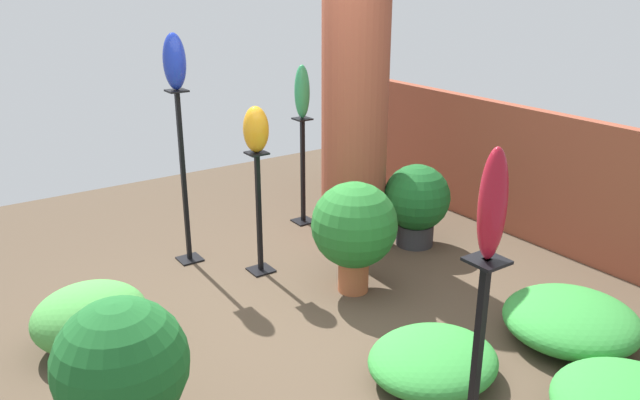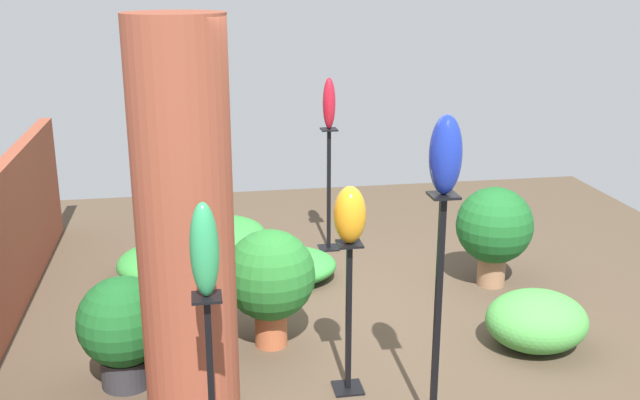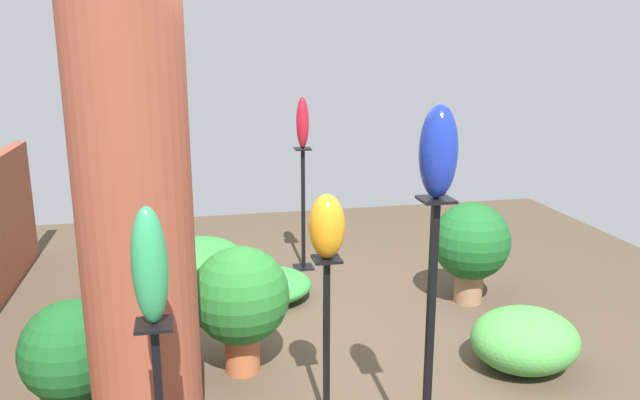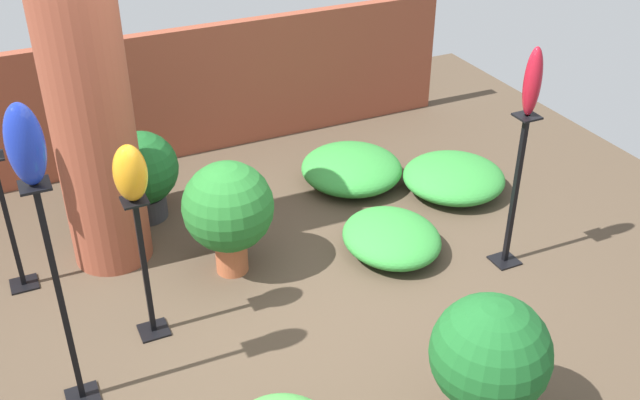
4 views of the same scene
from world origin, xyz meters
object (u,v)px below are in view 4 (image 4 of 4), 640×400
pedestal_amber (146,275)px  potted_plant_walkway_edge (490,356)px  brick_pillar (90,110)px  art_vase_ruby (533,82)px  pedestal_cobalt (63,308)px  potted_plant_mid_right (228,209)px  potted_plant_front_left (142,172)px  art_vase_cobalt (25,145)px  pedestal_ruby (514,198)px  pedestal_jade (10,230)px  art_vase_amber (130,173)px

pedestal_amber → potted_plant_walkway_edge: 2.26m
brick_pillar → pedestal_amber: (0.05, -1.04, -0.77)m
art_vase_ruby → potted_plant_walkway_edge: bearing=-132.0°
pedestal_cobalt → potted_plant_mid_right: (1.29, 0.87, -0.16)m
brick_pillar → potted_plant_front_left: 1.01m
art_vase_cobalt → potted_plant_mid_right: 1.97m
pedestal_cobalt → art_vase_ruby: bearing=1.0°
art_vase_ruby → pedestal_amber: bearing=172.4°
pedestal_ruby → potted_plant_mid_right: pedestal_ruby is taller
potted_plant_mid_right → brick_pillar: bearing=143.0°
art_vase_cobalt → pedestal_amber: bearing=37.0°
pedestal_cobalt → pedestal_ruby: 3.27m
brick_pillar → pedestal_jade: size_ratio=2.30×
potted_plant_walkway_edge → art_vase_amber: bearing=133.0°
potted_plant_front_left → art_vase_ruby: bearing=-37.9°
pedestal_cobalt → art_vase_cobalt: size_ratio=3.35×
potted_plant_mid_right → pedestal_cobalt: bearing=-146.2°
brick_pillar → pedestal_amber: 1.29m
pedestal_cobalt → potted_plant_mid_right: size_ratio=1.67×
brick_pillar → potted_plant_mid_right: bearing=-37.0°
art_vase_cobalt → potted_plant_walkway_edge: 2.72m
pedestal_jade → potted_plant_front_left: size_ratio=1.40×
brick_pillar → potted_plant_front_left: (0.38, 0.45, -0.82)m
art_vase_amber → pedestal_ruby: bearing=-7.6°
pedestal_amber → art_vase_amber: size_ratio=2.82×
potted_plant_mid_right → potted_plant_walkway_edge: (0.81, -2.10, -0.00)m
art_vase_ruby → art_vase_amber: art_vase_ruby is taller
brick_pillar → pedestal_amber: size_ratio=2.36×
art_vase_amber → potted_plant_walkway_edge: bearing=-47.0°
brick_pillar → potted_plant_mid_right: 1.21m
potted_plant_front_left → brick_pillar: bearing=-129.8°
pedestal_amber → art_vase_amber: art_vase_amber is taller
pedestal_amber → art_vase_cobalt: bearing=-143.0°
art_vase_ruby → art_vase_amber: size_ratio=1.33×
brick_pillar → art_vase_ruby: bearing=-26.9°
pedestal_amber → pedestal_cobalt: bearing=-143.0°
art_vase_ruby → potted_plant_walkway_edge: size_ratio=0.55×
potted_plant_mid_right → potted_plant_front_left: potted_plant_mid_right is taller
brick_pillar → potted_plant_walkway_edge: 3.21m
art_vase_cobalt → pedestal_jade: bearing=98.2°
pedestal_jade → potted_plant_front_left: 1.22m
art_vase_cobalt → art_vase_amber: (0.56, 0.42, -0.51)m
art_vase_cobalt → pedestal_cobalt: bearing=7.1°
potted_plant_front_left → potted_plant_walkway_edge: bearing=-68.8°
pedestal_ruby → potted_plant_mid_right: 2.13m
art_vase_amber → pedestal_jade: bearing=129.0°
art_vase_cobalt → art_vase_ruby: size_ratio=0.91×
brick_pillar → potted_plant_walkway_edge: size_ratio=2.75×
art_vase_amber → potted_plant_mid_right: bearing=31.3°
art_vase_cobalt → potted_plant_walkway_edge: bearing=-30.4°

